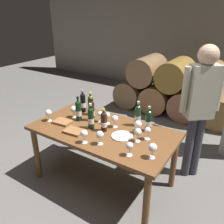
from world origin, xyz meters
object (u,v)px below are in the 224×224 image
wine_glass_7 (115,119)px  leather_ledger (74,131)px  wine_bottle_3 (138,115)px  wine_glass_3 (153,148)px  wine_bottle_2 (91,118)px  wine_bottle_4 (148,121)px  wine_glass_8 (138,125)px  wine_bottle_0 (83,102)px  sommelier_presenting (200,102)px  wine_glass_9 (107,116)px  wine_glass_10 (148,131)px  wine_bottle_5 (91,105)px  wine_glass_0 (84,134)px  wine_bottle_1 (92,110)px  wine_glass_11 (130,146)px  wine_glass_6 (74,109)px  serving_plate (122,136)px  wine_glass_2 (100,114)px  wine_glass_4 (49,113)px  wine_glass_1 (138,132)px  wine_bottle_6 (78,110)px  tasting_notebook (63,122)px  wine_bottle_7 (104,121)px  dining_table (103,136)px  wine_glass_5 (100,135)px

wine_glass_7 → leather_ledger: (-0.33, -0.36, -0.09)m
wine_bottle_3 → wine_glass_3: 0.67m
wine_bottle_2 → wine_bottle_4: (0.59, 0.30, -0.00)m
wine_glass_8 → wine_bottle_0: bearing=171.0°
sommelier_presenting → wine_bottle_0: bearing=-161.6°
wine_glass_9 → wine_glass_10: (0.57, -0.08, -0.00)m
wine_bottle_0 → wine_glass_3: bearing=-21.5°
wine_bottle_5 → wine_glass_0: 0.72m
wine_bottle_2 → wine_glass_9: bearing=65.2°
wine_bottle_1 → leather_ledger: wine_bottle_1 is taller
wine_glass_11 → leather_ledger: 0.76m
wine_glass_6 → wine_bottle_4: bearing=10.7°
wine_bottle_3 → wine_glass_9: wine_bottle_3 is taller
sommelier_presenting → serving_plate: bearing=-128.7°
wine_bottle_1 → wine_glass_2: wine_bottle_1 is taller
wine_glass_9 → wine_glass_4: bearing=-153.0°
wine_bottle_2 → wine_glass_1: (0.60, 0.03, -0.03)m
wine_glass_10 → serving_plate: 0.29m
wine_glass_7 → wine_bottle_6: bearing=-169.5°
wine_glass_10 → wine_glass_4: bearing=-168.2°
tasting_notebook → wine_glass_6: bearing=82.0°
wine_glass_1 → wine_glass_11: wine_glass_1 is taller
wine_glass_4 → wine_glass_7: 0.84m
wine_bottle_5 → wine_glass_4: (-0.33, -0.44, -0.03)m
sommelier_presenting → wine_bottle_1: bearing=-151.4°
wine_bottle_1 → wine_glass_10: (0.79, -0.04, -0.03)m
wine_bottle_7 → dining_table: bearing=149.8°
wine_glass_1 → wine_glass_6: wine_glass_6 is taller
wine_glass_1 → wine_glass_8: (-0.08, 0.15, 0.00)m
wine_bottle_7 → wine_glass_0: 0.33m
wine_bottle_0 → wine_bottle_6: bearing=-62.4°
wine_glass_5 → wine_glass_11: wine_glass_5 is taller
wine_glass_10 → wine_glass_11: size_ratio=1.00×
wine_bottle_1 → leather_ledger: (0.02, -0.36, -0.12)m
wine_bottle_7 → wine_glass_7: size_ratio=1.81×
wine_bottle_0 → wine_glass_5: 0.88m
wine_bottle_2 → wine_glass_9: wine_bottle_2 is taller
wine_bottle_5 → wine_glass_7: wine_bottle_5 is taller
wine_bottle_3 → wine_glass_7: bearing=-138.6°
wine_bottle_6 → wine_glass_6: 0.12m
dining_table → serving_plate: (0.28, -0.02, 0.10)m
wine_bottle_4 → sommelier_presenting: bearing=48.9°
wine_bottle_0 → wine_bottle_7: (0.55, -0.30, -0.01)m
dining_table → wine_glass_9: size_ratio=11.43×
wine_bottle_7 → wine_glass_8: 0.39m
wine_glass_6 → wine_glass_7: bearing=5.5°
wine_bottle_2 → wine_bottle_4: size_ratio=1.01×
wine_bottle_7 → leather_ledger: wine_bottle_7 is taller
tasting_notebook → wine_glass_7: bearing=18.4°
wine_glass_1 → wine_bottle_4: bearing=91.0°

